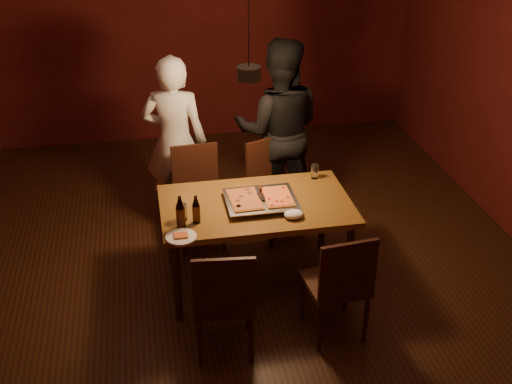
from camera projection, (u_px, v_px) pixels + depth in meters
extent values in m
plane|color=#391E0F|center=(250.00, 269.00, 5.55)|extent=(6.00, 6.00, 0.00)
plane|color=maroon|center=(204.00, 24.00, 7.48)|extent=(5.00, 0.00, 5.00)
cube|color=brown|center=(256.00, 206.00, 5.05)|extent=(1.50, 0.90, 0.05)
cylinder|color=#38190F|center=(177.00, 282.00, 4.80)|extent=(0.06, 0.06, 0.70)
cylinder|color=#38190F|center=(349.00, 263.00, 5.02)|extent=(0.06, 0.06, 0.70)
cylinder|color=#38190F|center=(170.00, 230.00, 5.44)|extent=(0.06, 0.06, 0.70)
cylinder|color=#38190F|center=(323.00, 216.00, 5.66)|extent=(0.06, 0.06, 0.70)
cube|color=#38190F|center=(199.00, 201.00, 5.73)|extent=(0.44, 0.44, 0.04)
cube|color=#38190F|center=(195.00, 167.00, 5.78)|extent=(0.42, 0.05, 0.45)
cube|color=#38190F|center=(277.00, 193.00, 5.86)|extent=(0.55, 0.55, 0.04)
cube|color=#38190F|center=(266.00, 161.00, 5.89)|extent=(0.40, 0.18, 0.45)
cube|color=#38190F|center=(224.00, 299.00, 4.49)|extent=(0.46, 0.46, 0.04)
cube|color=#38190F|center=(224.00, 287.00, 4.21)|extent=(0.42, 0.07, 0.45)
cube|color=#38190F|center=(335.00, 283.00, 4.65)|extent=(0.46, 0.46, 0.04)
cube|color=#38190F|center=(348.00, 271.00, 4.37)|extent=(0.42, 0.07, 0.45)
cube|color=silver|center=(261.00, 201.00, 5.02)|extent=(0.57, 0.47, 0.05)
cube|color=maroon|center=(245.00, 199.00, 4.98)|extent=(0.25, 0.38, 0.02)
cube|color=gold|center=(278.00, 197.00, 5.01)|extent=(0.22, 0.34, 0.02)
cylinder|color=black|center=(181.00, 218.00, 4.68)|extent=(0.07, 0.07, 0.16)
cone|color=black|center=(180.00, 202.00, 4.62)|extent=(0.07, 0.07, 0.09)
cylinder|color=black|center=(196.00, 214.00, 4.75)|extent=(0.06, 0.06, 0.14)
cone|color=black|center=(196.00, 201.00, 4.70)|extent=(0.06, 0.06, 0.08)
cylinder|color=silver|center=(182.00, 212.00, 4.79)|extent=(0.08, 0.08, 0.13)
cylinder|color=silver|center=(315.00, 171.00, 5.39)|extent=(0.06, 0.06, 0.13)
cylinder|color=white|center=(181.00, 237.00, 4.59)|extent=(0.22, 0.22, 0.02)
cube|color=gold|center=(181.00, 235.00, 4.58)|extent=(0.10, 0.08, 0.01)
ellipsoid|color=white|center=(294.00, 214.00, 4.82)|extent=(0.15, 0.11, 0.06)
imported|color=white|center=(175.00, 141.00, 5.93)|extent=(0.67, 0.53, 1.63)
imported|color=black|center=(279.00, 130.00, 6.02)|extent=(0.97, 0.83, 1.75)
cylinder|color=black|center=(249.00, 73.00, 4.72)|extent=(0.18, 0.18, 0.10)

